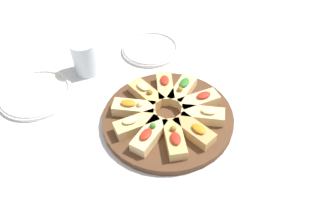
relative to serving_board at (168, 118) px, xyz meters
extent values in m
plane|color=silver|center=(0.00, 0.00, -0.01)|extent=(3.00, 3.00, 0.00)
cylinder|color=#51331E|center=(0.00, 0.00, 0.00)|extent=(0.35, 0.35, 0.02)
cube|color=tan|center=(-0.02, 0.09, 0.02)|extent=(0.07, 0.12, 0.03)
ellipsoid|color=beige|center=(-0.02, 0.10, 0.04)|extent=(0.03, 0.04, 0.01)
sphere|color=olive|center=(-0.02, 0.07, 0.04)|extent=(0.02, 0.02, 0.02)
cube|color=#E5C689|center=(-0.07, 0.05, 0.02)|extent=(0.12, 0.10, 0.03)
ellipsoid|color=orange|center=(-0.08, 0.06, 0.04)|extent=(0.05, 0.04, 0.01)
sphere|color=beige|center=(-0.06, 0.04, 0.04)|extent=(0.02, 0.02, 0.02)
cube|color=#DBB775|center=(-0.09, 0.00, 0.02)|extent=(0.11, 0.05, 0.03)
ellipsoid|color=beige|center=(-0.11, 0.01, 0.04)|extent=(0.04, 0.03, 0.01)
cube|color=#E5C689|center=(-0.08, -0.05, 0.02)|extent=(0.12, 0.10, 0.03)
ellipsoid|color=red|center=(-0.09, -0.05, 0.04)|extent=(0.05, 0.04, 0.01)
sphere|color=#2D7A28|center=(-0.06, -0.04, 0.04)|extent=(0.02, 0.02, 0.02)
cube|color=tan|center=(-0.03, -0.09, 0.02)|extent=(0.08, 0.12, 0.03)
ellipsoid|color=red|center=(-0.03, -0.10, 0.04)|extent=(0.04, 0.05, 0.01)
sphere|color=olive|center=(-0.02, -0.07, 0.04)|extent=(0.02, 0.02, 0.02)
cube|color=tan|center=(0.03, -0.09, 0.02)|extent=(0.07, 0.12, 0.03)
ellipsoid|color=orange|center=(0.03, -0.10, 0.04)|extent=(0.03, 0.04, 0.01)
cube|color=#E5C689|center=(0.07, -0.05, 0.02)|extent=(0.12, 0.10, 0.03)
ellipsoid|color=beige|center=(0.09, -0.06, 0.04)|extent=(0.05, 0.04, 0.01)
cube|color=#E5C689|center=(0.09, -0.01, 0.02)|extent=(0.12, 0.05, 0.03)
ellipsoid|color=red|center=(0.11, -0.01, 0.04)|extent=(0.04, 0.03, 0.01)
cube|color=#E5C689|center=(0.07, 0.05, 0.02)|extent=(0.12, 0.10, 0.03)
ellipsoid|color=#2D7A28|center=(0.09, 0.06, 0.04)|extent=(0.05, 0.04, 0.01)
sphere|color=olive|center=(0.06, 0.04, 0.04)|extent=(0.02, 0.02, 0.02)
cube|color=#DBB775|center=(0.04, 0.08, 0.02)|extent=(0.09, 0.12, 0.03)
ellipsoid|color=red|center=(0.04, 0.10, 0.04)|extent=(0.04, 0.05, 0.01)
cylinder|color=white|center=(-0.29, 0.27, 0.00)|extent=(0.21, 0.21, 0.01)
torus|color=white|center=(-0.29, 0.27, 0.00)|extent=(0.20, 0.20, 0.01)
cylinder|color=white|center=(0.10, 0.31, 0.00)|extent=(0.19, 0.19, 0.01)
torus|color=white|center=(0.10, 0.31, 0.00)|extent=(0.18, 0.18, 0.01)
cylinder|color=silver|center=(-0.12, 0.30, 0.04)|extent=(0.08, 0.08, 0.11)
camera|label=1|loc=(-0.28, -0.52, 0.66)|focal=35.00mm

